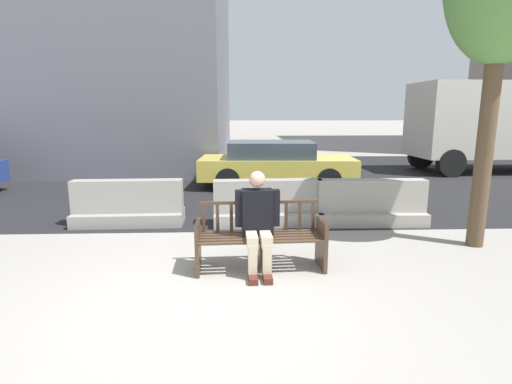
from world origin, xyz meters
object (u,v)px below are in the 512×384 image
(seated_person, at_px, (258,220))
(jersey_barrier_right, at_px, (371,206))
(jersey_barrier_centre, at_px, (268,206))
(delivery_truck, at_px, (507,123))
(street_bench, at_px, (260,240))
(car_taxi_near, at_px, (275,163))
(jersey_barrier_left, at_px, (129,207))

(seated_person, distance_m, jersey_barrier_right, 3.12)
(jersey_barrier_centre, bearing_deg, delivery_truck, 36.31)
(street_bench, distance_m, seated_person, 0.30)
(seated_person, bearing_deg, car_taxi_near, 82.88)
(delivery_truck, bearing_deg, jersey_barrier_centre, -143.69)
(seated_person, height_order, delivery_truck, delivery_truck)
(jersey_barrier_right, bearing_deg, street_bench, -135.79)
(jersey_barrier_right, distance_m, car_taxi_near, 4.18)
(jersey_barrier_right, xyz_separation_m, delivery_truck, (6.79, 6.46, 1.35))
(street_bench, height_order, jersey_barrier_centre, street_bench)
(car_taxi_near, height_order, delivery_truck, delivery_truck)
(jersey_barrier_left, distance_m, delivery_truck, 13.02)
(jersey_barrier_centre, bearing_deg, jersey_barrier_right, -1.62)
(delivery_truck, bearing_deg, car_taxi_near, -162.81)
(jersey_barrier_right, bearing_deg, jersey_barrier_left, 178.36)
(jersey_barrier_centre, distance_m, jersey_barrier_left, 2.59)
(car_taxi_near, bearing_deg, street_bench, -96.84)
(seated_person, xyz_separation_m, car_taxi_near, (0.76, 6.08, -0.03))
(street_bench, distance_m, delivery_truck, 12.47)
(jersey_barrier_right, height_order, car_taxi_near, car_taxi_near)
(delivery_truck, bearing_deg, jersey_barrier_right, -136.44)
(seated_person, height_order, jersey_barrier_centre, seated_person)
(jersey_barrier_centre, distance_m, delivery_truck, 10.90)
(seated_person, xyz_separation_m, delivery_truck, (9.00, 8.63, 1.00))
(jersey_barrier_centre, xyz_separation_m, jersey_barrier_right, (1.92, -0.05, 0.00))
(jersey_barrier_left, bearing_deg, jersey_barrier_right, -1.64)
(jersey_barrier_left, relative_size, car_taxi_near, 0.47)
(car_taxi_near, bearing_deg, jersey_barrier_left, -128.99)
(jersey_barrier_right, xyz_separation_m, car_taxi_near, (-1.45, 3.91, 0.32))
(seated_person, xyz_separation_m, jersey_barrier_right, (2.21, 2.17, -0.35))
(seated_person, bearing_deg, jersey_barrier_right, 44.52)
(jersey_barrier_left, bearing_deg, delivery_truck, 29.25)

